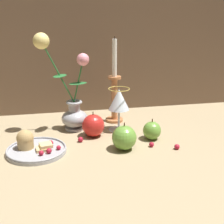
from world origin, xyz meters
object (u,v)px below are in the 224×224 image
at_px(plate_with_pastries, 34,147).
at_px(apple_beside_vase, 93,125).
at_px(vase, 70,100).
at_px(wine_glass, 119,101).
at_px(candlestick, 114,93).
at_px(apple_near_glass, 152,130).
at_px(apple_at_table_edge, 124,138).

bearing_deg(plate_with_pastries, apple_beside_vase, 24.65).
bearing_deg(plate_with_pastries, vase, 53.37).
bearing_deg(apple_beside_vase, wine_glass, 21.25).
xyz_separation_m(vase, wine_glass, (0.18, -0.04, -0.00)).
bearing_deg(plate_with_pastries, candlestick, 37.10).
relative_size(apple_near_glass, apple_at_table_edge, 0.82).
distance_m(vase, wine_glass, 0.18).
bearing_deg(wine_glass, vase, 166.13).
bearing_deg(wine_glass, candlestick, 87.41).
distance_m(candlestick, apple_beside_vase, 0.20).
bearing_deg(wine_glass, apple_beside_vase, -158.75).
bearing_deg(plate_with_pastries, wine_glass, 23.54).
bearing_deg(plate_with_pastries, apple_at_table_edge, -7.31).
height_order(vase, apple_at_table_edge, vase).
bearing_deg(apple_at_table_edge, apple_beside_vase, 121.92).
relative_size(candlestick, apple_at_table_edge, 3.67).
bearing_deg(vase, apple_beside_vase, -48.57).
xyz_separation_m(candlestick, apple_at_table_edge, (-0.03, -0.28, -0.08)).
xyz_separation_m(plate_with_pastries, apple_beside_vase, (0.21, 0.10, 0.02)).
distance_m(wine_glass, apple_at_table_edge, 0.19).
relative_size(plate_with_pastries, apple_beside_vase, 2.07).
bearing_deg(apple_near_glass, candlestick, 113.12).
xyz_separation_m(vase, candlestick, (0.18, 0.06, 0.00)).
distance_m(plate_with_pastries, apple_near_glass, 0.41).
xyz_separation_m(wine_glass, candlestick, (0.00, 0.10, 0.00)).
height_order(plate_with_pastries, candlestick, candlestick).
relative_size(wine_glass, apple_at_table_edge, 1.75).
xyz_separation_m(wine_glass, apple_beside_vase, (-0.10, -0.04, -0.07)).
relative_size(wine_glass, candlestick, 0.48).
relative_size(vase, wine_glass, 2.23).
xyz_separation_m(wine_glass, apple_at_table_edge, (-0.02, -0.17, -0.07)).
height_order(candlestick, apple_at_table_edge, candlestick).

